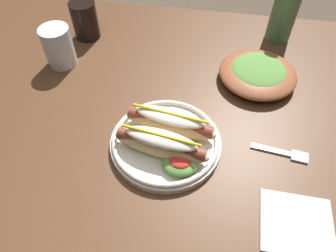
{
  "coord_description": "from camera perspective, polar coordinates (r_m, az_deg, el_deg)",
  "views": [
    {
      "loc": [
        0.12,
        -0.52,
        1.29
      ],
      "look_at": [
        0.05,
        -0.09,
        0.77
      ],
      "focal_mm": 33.36,
      "sensor_mm": 36.0,
      "label": 1
    }
  ],
  "objects": [
    {
      "name": "soda_cup",
      "position": [
        0.98,
        -14.93,
        18.19
      ],
      "size": [
        0.07,
        0.07,
        0.11
      ],
      "primitive_type": "cylinder",
      "color": "black",
      "rests_on": "dining_table"
    },
    {
      "name": "ground_plane",
      "position": [
        1.4,
        -1.56,
        -17.09
      ],
      "size": [
        8.0,
        8.0,
        0.0
      ],
      "primitive_type": "plane",
      "color": "brown"
    },
    {
      "name": "hot_dog_plate",
      "position": [
        0.66,
        -0.33,
        -2.34
      ],
      "size": [
        0.24,
        0.24,
        0.08
      ],
      "color": "silver",
      "rests_on": "dining_table"
    },
    {
      "name": "fork",
      "position": [
        0.71,
        20.5,
        -4.67
      ],
      "size": [
        0.12,
        0.03,
        0.0
      ],
      "rotation": [
        0.0,
        0.0,
        -0.13
      ],
      "color": "silver",
      "rests_on": "dining_table"
    },
    {
      "name": "glass_bottle",
      "position": [
        0.97,
        20.58,
        19.17
      ],
      "size": [
        0.07,
        0.07,
        0.23
      ],
      "color": "#4C7F51",
      "rests_on": "dining_table"
    },
    {
      "name": "dining_table",
      "position": [
        0.84,
        -2.47,
        -0.25
      ],
      "size": [
        1.28,
        0.88,
        0.74
      ],
      "color": "#51331E",
      "rests_on": "ground_plane"
    },
    {
      "name": "napkin",
      "position": [
        0.64,
        22.46,
        -16.25
      ],
      "size": [
        0.13,
        0.12,
        0.0
      ],
      "primitive_type": "cube",
      "rotation": [
        0.0,
        0.0,
        -0.02
      ],
      "color": "white",
      "rests_on": "dining_table"
    },
    {
      "name": "side_bowl",
      "position": [
        0.84,
        16.09,
        9.33
      ],
      "size": [
        0.2,
        0.2,
        0.05
      ],
      "color": "brown",
      "rests_on": "dining_table"
    },
    {
      "name": "water_cup",
      "position": [
        0.89,
        -19.37,
        13.53
      ],
      "size": [
        0.08,
        0.08,
        0.11
      ],
      "primitive_type": "cylinder",
      "color": "silver",
      "rests_on": "dining_table"
    }
  ]
}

